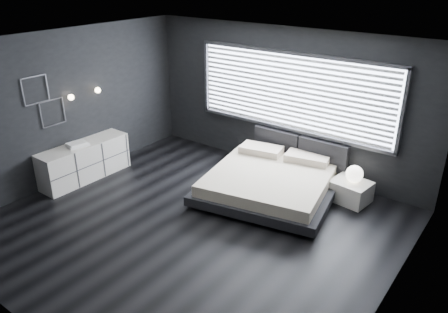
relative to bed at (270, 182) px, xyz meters
The scene contains 12 objects.
room 2.01m from the bed, 106.26° to the right, with size 6.04×6.00×2.80m.
window 1.76m from the bed, 103.46° to the left, with size 4.14×0.09×1.52m.
headboard 1.09m from the bed, 89.55° to the left, with size 1.96×0.16×0.52m.
sconce_near 3.92m from the bed, 155.27° to the right, with size 0.18×0.11×0.11m.
sconce_far 3.72m from the bed, 164.29° to the right, with size 0.18×0.11×0.11m.
wall_art_upper 4.35m from the bed, 148.09° to the right, with size 0.01×0.48×0.48m.
wall_art_lower 4.08m from the bed, 151.19° to the right, with size 0.01×0.48×0.48m.
bed is the anchor object (origin of this frame).
nightstand 1.41m from the bed, 28.35° to the left, with size 0.64×0.53×0.37m, color silver.
orb_lamp 1.46m from the bed, 28.86° to the left, with size 0.30×0.30×0.30m, color white.
dresser 3.56m from the bed, 154.40° to the right, with size 0.53×1.79×0.71m.
book_stack 3.63m from the bed, 152.61° to the right, with size 0.36×0.42×0.08m.
Camera 1 is at (3.95, -4.44, 3.84)m, focal length 35.00 mm.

